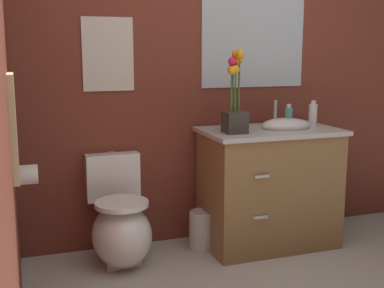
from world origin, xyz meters
TOP-DOWN VIEW (x-y plane):
  - wall_back at (0.20, 1.70)m, footprint 4.32×0.05m
  - toilet at (-0.77, 1.40)m, footprint 0.38×0.59m
  - vanity_cabinet at (0.29, 1.37)m, footprint 0.94×0.56m
  - flower_vase at (-0.02, 1.29)m, footprint 0.14×0.14m
  - soap_bottle at (0.65, 1.42)m, footprint 0.06×0.06m
  - lotion_bottle at (0.43, 1.39)m, footprint 0.05×0.05m
  - trash_bin at (-0.19, 1.43)m, footprint 0.18×0.18m
  - wall_poster at (-0.77, 1.67)m, footprint 0.34×0.01m
  - wall_mirror at (0.29, 1.67)m, footprint 0.80×0.01m
  - hanging_towel at (-1.37, 0.88)m, footprint 0.03×0.28m
  - toilet_paper_roll at (-1.32, 1.20)m, footprint 0.11×0.11m

SIDE VIEW (x-z plane):
  - trash_bin at x=-0.19m, z-range 0.00..0.27m
  - toilet at x=-0.77m, z-range -0.10..0.59m
  - vanity_cabinet at x=0.29m, z-range -0.08..0.93m
  - toilet_paper_roll at x=-1.32m, z-range 0.62..0.74m
  - lotion_bottle at x=0.43m, z-range 0.82..0.99m
  - soap_bottle at x=0.65m, z-range 0.82..1.00m
  - hanging_towel at x=-1.37m, z-range 0.74..1.26m
  - flower_vase at x=-0.02m, z-range 0.76..1.29m
  - wall_back at x=0.20m, z-range 0.00..2.50m
  - wall_poster at x=-0.77m, z-range 1.10..1.58m
  - wall_mirror at x=0.29m, z-range 1.10..1.80m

